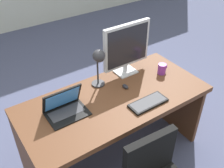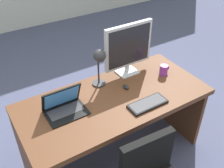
% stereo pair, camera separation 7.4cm
% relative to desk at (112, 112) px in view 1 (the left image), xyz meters
% --- Properties ---
extents(ground, '(12.00, 12.00, 0.00)m').
position_rel_desk_xyz_m(ground, '(0.00, 1.46, -0.56)').
color(ground, '#474C6B').
extents(desk, '(1.65, 0.76, 0.76)m').
position_rel_desk_xyz_m(desk, '(0.00, 0.00, 0.00)').
color(desk, '#56331E').
rests_on(desk, ground).
extents(monitor, '(0.49, 0.16, 0.50)m').
position_rel_desk_xyz_m(monitor, '(0.32, 0.22, 0.48)').
color(monitor, '#B7BABF').
rests_on(monitor, desk).
extents(laptop, '(0.32, 0.24, 0.22)m').
position_rel_desk_xyz_m(laptop, '(-0.43, 0.04, 0.26)').
color(laptop, black).
rests_on(laptop, desk).
extents(keyboard, '(0.34, 0.14, 0.02)m').
position_rel_desk_xyz_m(keyboard, '(0.18, -0.27, 0.21)').
color(keyboard, black).
rests_on(keyboard, desk).
extents(mouse, '(0.04, 0.07, 0.03)m').
position_rel_desk_xyz_m(mouse, '(0.16, 0.02, 0.21)').
color(mouse, black).
rests_on(mouse, desk).
extents(desk_lamp, '(0.12, 0.15, 0.37)m').
position_rel_desk_xyz_m(desk_lamp, '(-0.01, 0.18, 0.46)').
color(desk_lamp, '#2D2D33').
rests_on(desk_lamp, desk).
extents(coffee_mug, '(0.11, 0.08, 0.10)m').
position_rel_desk_xyz_m(coffee_mug, '(0.59, 0.01, 0.25)').
color(coffee_mug, purple).
rests_on(coffee_mug, desk).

